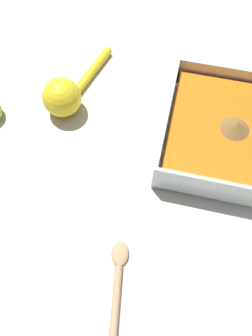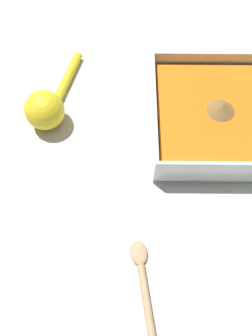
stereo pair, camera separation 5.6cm
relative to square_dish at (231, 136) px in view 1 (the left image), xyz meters
name	(u,v)px [view 1 (the left image)]	position (x,y,z in m)	size (l,w,h in m)	color
ground_plane	(216,158)	(-0.02, -0.04, -0.03)	(4.00, 4.00, 0.00)	beige
square_dish	(231,136)	(0.00, 0.00, 0.00)	(0.25, 0.25, 0.07)	silver
lemon_squeezer	(65,95)	(-0.33, 0.02, 0.01)	(0.09, 0.21, 0.08)	yellow
wooden_spoon	(116,303)	(-0.14, -0.33, -0.02)	(0.05, 0.22, 0.01)	tan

